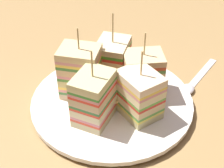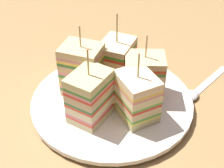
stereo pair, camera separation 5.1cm
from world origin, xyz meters
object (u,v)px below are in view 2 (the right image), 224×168
object	(u,v)px
plate	(112,101)
sandwich_wedge_3	(90,96)
sandwich_wedge_0	(144,76)
spoon	(197,91)
sandwich_wedge_4	(136,97)
sandwich_wedge_2	(83,70)
chip_pile	(110,97)
sandwich_wedge_1	(116,62)

from	to	relation	value
plate	sandwich_wedge_3	size ratio (longest dim) A/B	2.17
sandwich_wedge_0	sandwich_wedge_3	size ratio (longest dim) A/B	0.92
sandwich_wedge_0	spoon	bearing A→B (deg)	-166.31
sandwich_wedge_0	sandwich_wedge_4	distance (cm)	5.06
sandwich_wedge_2	sandwich_wedge_3	world-z (taller)	same
chip_pile	sandwich_wedge_3	bearing A→B (deg)	131.85
sandwich_wedge_0	sandwich_wedge_4	bearing A→B (deg)	74.81
sandwich_wedge_3	chip_pile	size ratio (longest dim) A/B	1.64
sandwich_wedge_4	spoon	bearing A→B (deg)	-83.91
sandwich_wedge_1	sandwich_wedge_0	bearing A→B (deg)	70.79
sandwich_wedge_4	chip_pile	distance (cm)	5.06
sandwich_wedge_0	sandwich_wedge_2	xyz separation A→B (cm)	(1.53, 9.49, 0.59)
spoon	sandwich_wedge_4	bearing A→B (deg)	-14.48
spoon	sandwich_wedge_1	bearing A→B (deg)	-54.70
sandwich_wedge_3	spoon	bearing A→B (deg)	-35.85
sandwich_wedge_0	sandwich_wedge_4	world-z (taller)	same
sandwich_wedge_1	sandwich_wedge_4	xyz separation A→B (cm)	(-8.85, -2.25, -0.16)
sandwich_wedge_1	sandwich_wedge_2	size ratio (longest dim) A/B	1.05
spoon	sandwich_wedge_2	bearing A→B (deg)	-43.86
sandwich_wedge_0	sandwich_wedge_3	bearing A→B (deg)	33.93
sandwich_wedge_0	sandwich_wedge_1	size ratio (longest dim) A/B	0.88
spoon	sandwich_wedge_3	bearing A→B (deg)	-24.60
sandwich_wedge_2	sandwich_wedge_3	size ratio (longest dim) A/B	1.00
plate	sandwich_wedge_3	bearing A→B (deg)	138.51
sandwich_wedge_2	sandwich_wedge_4	bearing A→B (deg)	-16.04
sandwich_wedge_3	sandwich_wedge_1	bearing A→B (deg)	8.32
sandwich_wedge_2	spoon	world-z (taller)	sandwich_wedge_2
plate	chip_pile	size ratio (longest dim) A/B	3.57
sandwich_wedge_4	spoon	size ratio (longest dim) A/B	0.99
sandwich_wedge_0	sandwich_wedge_1	distance (cm)	5.70
plate	sandwich_wedge_1	size ratio (longest dim) A/B	2.07
sandwich_wedge_4	sandwich_wedge_0	bearing A→B (deg)	-43.05
sandwich_wedge_2	spoon	xyz separation A→B (cm)	(-0.03, -18.93, -5.13)
sandwich_wedge_3	spoon	world-z (taller)	sandwich_wedge_3
sandwich_wedge_1	sandwich_wedge_3	world-z (taller)	sandwich_wedge_1
sandwich_wedge_0	sandwich_wedge_1	xyz separation A→B (cm)	(4.09, 3.97, 0.13)
sandwich_wedge_0	sandwich_wedge_2	size ratio (longest dim) A/B	0.92
sandwich_wedge_0	chip_pile	bearing A→B (deg)	25.21
sandwich_wedge_3	sandwich_wedge_4	world-z (taller)	sandwich_wedge_3
chip_pile	plate	bearing A→B (deg)	-18.55
sandwich_wedge_0	sandwich_wedge_2	bearing A→B (deg)	-4.50
sandwich_wedge_4	chip_pile	size ratio (longest dim) A/B	1.53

